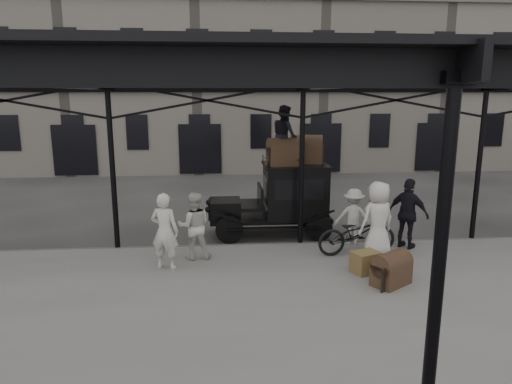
# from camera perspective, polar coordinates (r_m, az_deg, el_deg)

# --- Properties ---
(ground) EXTENTS (120.00, 120.00, 0.00)m
(ground) POSITION_cam_1_polar(r_m,az_deg,el_deg) (11.09, 7.35, -10.26)
(ground) COLOR #383533
(ground) RESTS_ON ground
(platform) EXTENTS (28.00, 8.00, 0.15)m
(platform) POSITION_cam_1_polar(r_m,az_deg,el_deg) (9.29, 9.98, -14.46)
(platform) COLOR slate
(platform) RESTS_ON ground
(canopy) EXTENTS (22.50, 9.00, 4.74)m
(canopy) POSITION_cam_1_polar(r_m,az_deg,el_deg) (8.60, 10.63, 14.55)
(canopy) COLOR black
(canopy) RESTS_ON ground
(building_frontage) EXTENTS (64.00, 8.00, 14.00)m
(building_frontage) POSITION_cam_1_polar(r_m,az_deg,el_deg) (28.25, -0.14, 17.79)
(building_frontage) COLOR slate
(building_frontage) RESTS_ON ground
(taxi) EXTENTS (3.65, 1.55, 2.18)m
(taxi) POSITION_cam_1_polar(r_m,az_deg,el_deg) (13.73, 3.57, -0.53)
(taxi) COLOR black
(taxi) RESTS_ON ground
(porter_left) EXTENTS (0.77, 0.62, 1.84)m
(porter_left) POSITION_cam_1_polar(r_m,az_deg,el_deg) (10.91, -11.34, -4.83)
(porter_left) COLOR beige
(porter_left) RESTS_ON platform
(porter_midleft) EXTENTS (0.86, 0.69, 1.69)m
(porter_midleft) POSITION_cam_1_polar(r_m,az_deg,el_deg) (11.48, -7.74, -4.22)
(porter_midleft) COLOR beige
(porter_midleft) RESTS_ON platform
(porter_centre) EXTENTS (1.11, 0.90, 1.95)m
(porter_centre) POSITION_cam_1_polar(r_m,az_deg,el_deg) (11.82, 14.96, -3.39)
(porter_centre) COLOR silver
(porter_centre) RESTS_ON platform
(porter_official) EXTENTS (1.09, 1.13, 1.89)m
(porter_official) POSITION_cam_1_polar(r_m,az_deg,el_deg) (12.78, 18.48, -2.60)
(porter_official) COLOR black
(porter_official) RESTS_ON platform
(porter_right) EXTENTS (1.11, 0.82, 1.55)m
(porter_right) POSITION_cam_1_polar(r_m,az_deg,el_deg) (12.80, 12.08, -3.01)
(porter_right) COLOR beige
(porter_right) RESTS_ON platform
(bicycle) EXTENTS (2.15, 0.96, 1.10)m
(bicycle) POSITION_cam_1_polar(r_m,az_deg,el_deg) (12.05, 12.52, -5.10)
(bicycle) COLOR black
(bicycle) RESTS_ON platform
(porter_roof) EXTENTS (0.84, 0.97, 1.73)m
(porter_roof) POSITION_cam_1_polar(r_m,az_deg,el_deg) (13.35, 3.60, 7.11)
(porter_roof) COLOR black
(porter_roof) RESTS_ON taxi
(steamer_trunk_roof_near) EXTENTS (0.99, 0.70, 0.67)m
(steamer_trunk_roof_near) POSITION_cam_1_polar(r_m,az_deg,el_deg) (13.25, 3.45, 4.77)
(steamer_trunk_roof_near) COLOR #483521
(steamer_trunk_roof_near) RESTS_ON taxi
(steamer_trunk_roof_far) EXTENTS (1.05, 0.76, 0.70)m
(steamer_trunk_roof_far) POSITION_cam_1_polar(r_m,az_deg,el_deg) (13.81, 6.28, 5.09)
(steamer_trunk_roof_far) COLOR #483521
(steamer_trunk_roof_far) RESTS_ON taxi
(steamer_trunk_platform) EXTENTS (0.99, 0.90, 0.62)m
(steamer_trunk_platform) POSITION_cam_1_polar(r_m,az_deg,el_deg) (10.43, 16.56, -9.45)
(steamer_trunk_platform) COLOR #483521
(steamer_trunk_platform) RESTS_ON platform
(wicker_hamper) EXTENTS (0.73, 0.65, 0.50)m
(wicker_hamper) POSITION_cam_1_polar(r_m,az_deg,el_deg) (10.96, 13.52, -8.53)
(wicker_hamper) COLOR olive
(wicker_hamper) RESTS_ON platform
(suitcase_upright) EXTENTS (0.23, 0.61, 0.45)m
(suitcase_upright) POSITION_cam_1_polar(r_m,az_deg,el_deg) (12.93, 15.23, -5.54)
(suitcase_upright) COLOR #483521
(suitcase_upright) RESTS_ON platform
(suitcase_flat) EXTENTS (0.60, 0.40, 0.40)m
(suitcase_flat) POSITION_cam_1_polar(r_m,az_deg,el_deg) (10.82, 15.94, -9.23)
(suitcase_flat) COLOR #483521
(suitcase_flat) RESTS_ON platform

